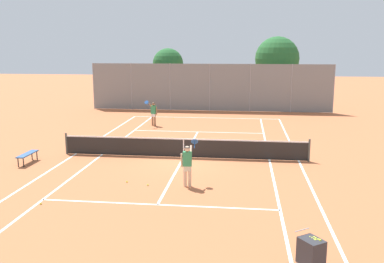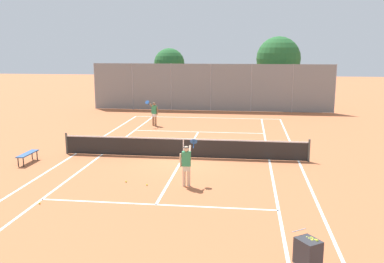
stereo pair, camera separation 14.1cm
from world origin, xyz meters
The scene contains 15 objects.
ground_plane centered at (0.00, 0.00, 0.00)m, with size 120.00×120.00×0.00m, color #BC663D.
court_line_markings centered at (0.00, 0.00, 0.00)m, with size 11.10×23.90×0.01m.
tennis_net centered at (0.00, 0.00, 0.51)m, with size 12.00×0.10×1.07m.
ball_cart centered at (4.52, -10.34, 0.53)m, with size 0.74×0.78×0.96m.
player_near_side centered at (0.76, -4.31, 0.93)m, with size 0.62×0.76×1.77m.
player_far_left centered at (-3.23, 8.18, 0.93)m, with size 0.79×0.71×1.77m.
loose_tennis_ball_0 centered at (-2.34, 11.10, 0.03)m, with size 0.07×0.07×0.07m, color #D1DB33.
loose_tennis_ball_1 centered at (-1.69, -4.16, 0.03)m, with size 0.07×0.07×0.07m, color #D1DB33.
loose_tennis_ball_2 centered at (-0.78, -4.44, 0.03)m, with size 0.07×0.07×0.07m, color #D1DB33.
loose_tennis_ball_3 centered at (0.21, 3.72, 0.03)m, with size 0.07×0.07×0.07m, color #D1DB33.
loose_tennis_ball_4 centered at (-3.98, -6.86, 0.03)m, with size 0.07×0.07×0.07m, color #D1DB33.
courtside_bench centered at (-7.03, -1.90, 0.41)m, with size 0.36×1.50×0.47m.
back_fence centered at (0.00, 15.55, 1.97)m, with size 20.14×0.08×3.94m.
tree_behind_left centered at (-4.18, 19.12, 3.67)m, with size 2.80×2.80×5.17m.
tree_behind_right centered at (5.62, 18.87, 4.13)m, with size 3.87×3.87×6.20m.
Camera 1 is at (2.85, -20.00, 5.32)m, focal length 40.00 mm.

